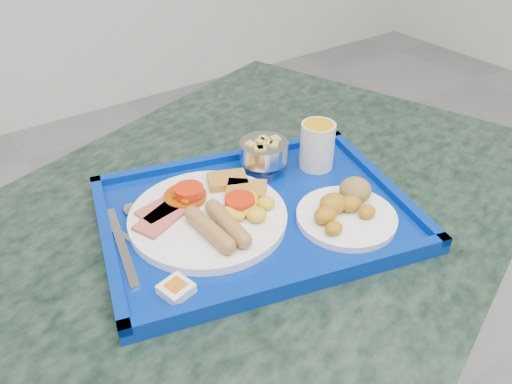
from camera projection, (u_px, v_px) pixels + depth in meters
table at (241, 294)px, 0.96m from camera, size 1.40×1.15×0.75m
tray at (256, 215)px, 0.83m from camera, size 0.57×0.48×0.03m
main_plate at (213, 212)px, 0.80m from camera, size 0.25×0.25×0.04m
bread_plate at (346, 209)px, 0.80m from camera, size 0.16×0.16×0.05m
fruit_bowl at (264, 152)px, 0.90m from camera, size 0.09×0.09×0.06m
juice_cup at (317, 144)px, 0.91m from camera, size 0.06×0.06×0.09m
spoon at (134, 219)px, 0.80m from camera, size 0.07×0.17×0.01m
knife at (122, 245)px, 0.75m from camera, size 0.05×0.19×0.00m
jam_packet at (176, 289)px, 0.67m from camera, size 0.05×0.05×0.02m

